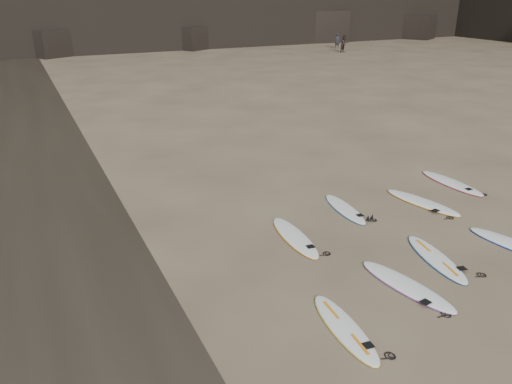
% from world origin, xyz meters
% --- Properties ---
extents(ground, '(240.00, 240.00, 0.00)m').
position_xyz_m(ground, '(0.00, 0.00, 0.00)').
color(ground, '#897559').
rests_on(ground, ground).
extents(surfboard_0, '(0.78, 2.35, 0.08)m').
position_xyz_m(surfboard_0, '(-4.40, -1.24, 0.04)').
color(surfboard_0, white).
rests_on(surfboard_0, ground).
extents(surfboard_1, '(1.00, 2.58, 0.09)m').
position_xyz_m(surfboard_1, '(-2.34, -0.61, 0.05)').
color(surfboard_1, white).
rests_on(surfboard_1, ground).
extents(surfboard_2, '(1.07, 2.47, 0.09)m').
position_xyz_m(surfboard_2, '(-0.89, 0.01, 0.04)').
color(surfboard_2, white).
rests_on(surfboard_2, ground).
extents(surfboard_5, '(0.79, 2.52, 0.09)m').
position_xyz_m(surfboard_5, '(-3.40, 2.44, 0.04)').
color(surfboard_5, white).
rests_on(surfboard_5, ground).
extents(surfboard_6, '(0.81, 2.30, 0.08)m').
position_xyz_m(surfboard_6, '(-1.18, 3.37, 0.04)').
color(surfboard_6, white).
rests_on(surfboard_6, ground).
extents(surfboard_7, '(1.14, 2.63, 0.09)m').
position_xyz_m(surfboard_7, '(1.22, 2.75, 0.05)').
color(surfboard_7, white).
rests_on(surfboard_7, ground).
extents(surfboard_8, '(0.65, 2.59, 0.09)m').
position_xyz_m(surfboard_8, '(3.25, 3.57, 0.05)').
color(surfboard_8, white).
rests_on(surfboard_8, ground).
extents(person_a, '(0.64, 0.52, 1.53)m').
position_xyz_m(person_a, '(22.65, 38.92, 0.76)').
color(person_a, '#222428').
rests_on(person_a, ground).
extents(person_b, '(0.95, 0.83, 1.66)m').
position_xyz_m(person_b, '(21.14, 35.51, 0.83)').
color(person_b, black).
rests_on(person_b, ground).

